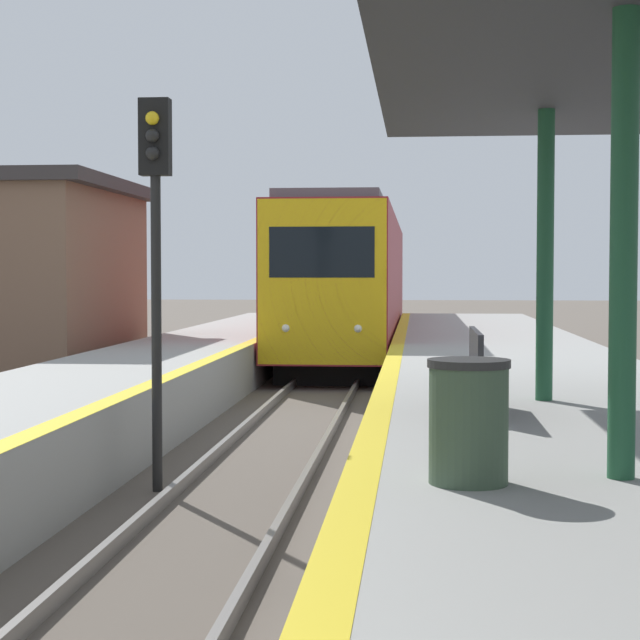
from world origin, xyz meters
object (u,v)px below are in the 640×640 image
Objects in this scene: signal_mid at (155,219)px; trash_bin at (469,421)px; train at (352,283)px; bench at (465,368)px.

signal_mid reaches higher than trash_bin.
trash_bin is at bearing -84.65° from train.
signal_mid is 2.45× the size of bench.
signal_mid is at bearing 175.18° from bench.
train is at bearing 87.40° from signal_mid.
trash_bin is 4.12m from bench.
train is 24.13× the size of trash_bin.
trash_bin is at bearing -52.00° from signal_mid.
trash_bin is (2.46, -26.29, -0.78)m from train.
train is 4.81× the size of signal_mid.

